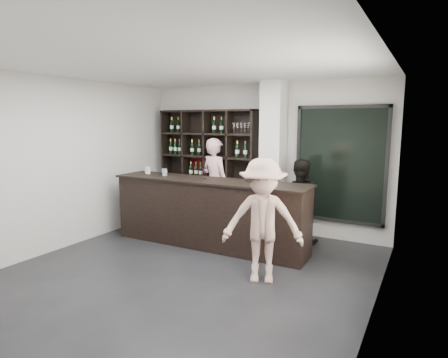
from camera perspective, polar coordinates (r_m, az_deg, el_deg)
The scene contains 12 objects.
floor at distance 5.52m, azimuth -6.36°, elevation -14.46°, with size 5.00×5.50×0.01m, color black.
wine_shelf at distance 7.90m, azimuth -2.49°, elevation 1.76°, with size 2.20×0.35×2.40m, color black, non-canonical shape.
structural_column at distance 7.12m, azimuth 7.44°, elevation 2.94°, with size 0.40×0.40×2.90m, color silver.
glass_panel at distance 6.99m, azimuth 17.28°, elevation 2.09°, with size 1.60×0.08×2.10m.
tasting_counter at distance 6.54m, azimuth -2.34°, elevation -5.17°, with size 3.57×0.73×1.18m.
taster_pink at distance 7.66m, azimuth -1.37°, elevation -0.59°, with size 0.67×0.44×1.83m, color beige.
taster_black at distance 6.82m, azimuth 11.31°, elevation -3.33°, with size 0.73×0.57×1.51m, color black.
customer at distance 5.08m, azimuth 5.89°, elevation -6.38°, with size 1.09×0.63×1.69m, color tan.
wine_glass at distance 6.45m, azimuth -2.73°, elevation 0.95°, with size 0.09×0.09×0.22m, color white, non-canonical shape.
spit_cup at distance 6.95m, azimuth -9.05°, elevation 1.03°, with size 0.10×0.10×0.13m, color silver.
napkin_stack at distance 6.03m, azimuth 5.68°, elevation -0.60°, with size 0.12×0.12×0.02m, color white.
card_stand at distance 7.25m, azimuth -11.58°, elevation 1.30°, with size 0.09×0.04×0.13m, color white.
Camera 1 is at (2.98, -4.11, 2.18)m, focal length 30.00 mm.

